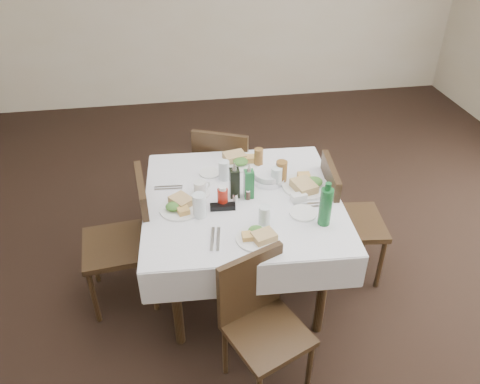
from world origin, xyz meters
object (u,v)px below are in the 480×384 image
at_px(dining_table, 243,209).
at_px(water_n, 224,170).
at_px(ketchup_bottle, 223,197).
at_px(bread_basket, 269,177).
at_px(chair_south, 260,315).
at_px(water_s, 265,216).
at_px(chair_north, 224,171).
at_px(chair_east, 341,214).
at_px(chair_west, 130,233).
at_px(green_bottle, 326,206).
at_px(oil_cruet_dark, 234,182).
at_px(water_w, 199,205).
at_px(water_e, 277,177).
at_px(coffee_mug, 200,189).
at_px(oil_cruet_green, 249,183).

distance_m(dining_table, water_n, 0.29).
bearing_deg(ketchup_bottle, bread_basket, 33.82).
bearing_deg(chair_south, water_s, 76.06).
bearing_deg(chair_north, ketchup_bottle, -97.93).
xyz_separation_m(chair_east, ketchup_bottle, (-0.82, -0.11, 0.31)).
relative_size(chair_north, ketchup_bottle, 6.44).
xyz_separation_m(chair_north, chair_south, (0.00, -1.42, -0.04)).
relative_size(chair_west, green_bottle, 3.35).
height_order(dining_table, bread_basket, bread_basket).
height_order(chair_south, ketchup_bottle, ketchup_bottle).
relative_size(dining_table, oil_cruet_dark, 5.14).
bearing_deg(dining_table, water_w, -153.40).
bearing_deg(water_e, green_bottle, -66.89).
xyz_separation_m(dining_table, chair_north, (-0.02, 0.73, -0.16)).
bearing_deg(chair_west, chair_north, 44.16).
bearing_deg(coffee_mug, water_w, -95.87).
bearing_deg(ketchup_bottle, water_s, -46.62).
bearing_deg(dining_table, water_n, 109.65).
relative_size(bread_basket, oil_cruet_green, 0.88).
bearing_deg(ketchup_bottle, coffee_mug, 130.14).
bearing_deg(water_n, coffee_mug, -138.76).
bearing_deg(bread_basket, dining_table, -141.04).
xyz_separation_m(chair_west, water_w, (0.44, -0.19, 0.31)).
relative_size(chair_east, water_n, 6.77).
bearing_deg(water_s, water_e, 67.86).
bearing_deg(bread_basket, oil_cruet_dark, -151.36).
bearing_deg(water_n, chair_north, 82.82).
bearing_deg(chair_west, chair_east, 0.00).
relative_size(chair_east, water_w, 6.03).
bearing_deg(water_s, chair_west, 157.14).
bearing_deg(chair_south, chair_north, 90.01).
relative_size(chair_north, oil_cruet_green, 3.68).
bearing_deg(chair_west, chair_south, -46.79).
height_order(chair_south, green_bottle, green_bottle).
height_order(chair_north, chair_west, chair_west).
height_order(chair_south, water_e, water_e).
distance_m(chair_north, oil_cruet_dark, 0.79).
height_order(water_n, water_s, water_n).
bearing_deg(coffee_mug, dining_table, -18.52).
distance_m(dining_table, coffee_mug, 0.30).
height_order(water_s, water_e, water_e).
bearing_deg(water_s, chair_north, 95.69).
bearing_deg(water_n, green_bottle, -48.00).
relative_size(water_s, coffee_mug, 0.96).
bearing_deg(dining_table, oil_cruet_green, 9.04).
bearing_deg(ketchup_bottle, oil_cruet_green, 21.29).
relative_size(chair_north, water_e, 6.80).
relative_size(water_e, oil_cruet_green, 0.54).
xyz_separation_m(oil_cruet_green, ketchup_bottle, (-0.17, -0.07, -0.04)).
distance_m(chair_south, water_n, 0.99).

